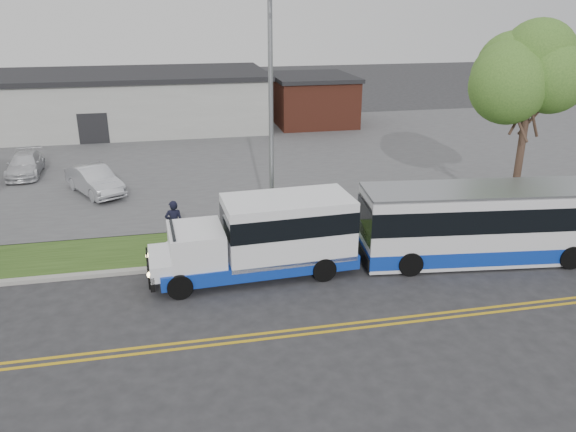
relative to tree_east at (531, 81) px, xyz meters
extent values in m
plane|color=#28282B|center=(-14.00, -3.00, -6.20)|extent=(140.00, 140.00, 0.00)
cube|color=gold|center=(-14.00, -6.85, -6.20)|extent=(70.00, 0.12, 0.01)
cube|color=gold|center=(-14.00, -7.15, -6.20)|extent=(70.00, 0.12, 0.01)
cube|color=#9E9B93|center=(-14.00, -1.90, -6.13)|extent=(80.00, 0.30, 0.15)
cube|color=#294316|center=(-14.00, -0.10, -6.15)|extent=(80.00, 3.30, 0.10)
cube|color=#4C4C4F|center=(-14.00, 14.00, -6.15)|extent=(80.00, 25.00, 0.10)
cube|color=#9E9E99|center=(-20.00, 24.00, -4.20)|extent=(25.00, 10.00, 4.00)
cube|color=black|center=(-20.00, 24.00, -2.03)|extent=(25.40, 10.40, 0.35)
cube|color=black|center=(-20.00, 19.05, -5.10)|extent=(2.00, 0.15, 2.20)
cube|color=brown|center=(-3.50, 23.00, -4.40)|extent=(6.00, 7.00, 3.60)
cube|color=black|center=(-3.50, 23.00, -2.45)|extent=(6.30, 7.30, 0.30)
cylinder|color=#3C2721|center=(0.00, 0.00, -3.72)|extent=(0.32, 0.32, 4.76)
ellipsoid|color=#3C6423|center=(0.00, 0.00, 0.02)|extent=(5.20, 5.20, 4.42)
cylinder|color=gray|center=(-11.00, -0.20, -1.35)|extent=(0.18, 0.18, 9.50)
cube|color=#0F33A4|center=(-12.03, -2.90, -5.64)|extent=(7.10, 2.73, 0.51)
cube|color=white|center=(-10.90, -2.84, -4.46)|extent=(4.64, 2.60, 2.16)
cube|color=black|center=(-10.90, -2.84, -4.10)|extent=(4.66, 2.64, 0.77)
cube|color=white|center=(-14.18, -3.01, -4.82)|extent=(1.96, 2.30, 1.23)
cube|color=black|center=(-14.95, -3.05, -4.61)|extent=(0.21, 1.95, 0.92)
cube|color=white|center=(-15.31, -3.07, -5.33)|extent=(1.14, 2.16, 0.56)
cube|color=black|center=(-15.77, -3.10, -5.64)|extent=(0.27, 2.11, 0.51)
sphere|color=#FFD88C|center=(-15.78, -3.87, -5.38)|extent=(0.22, 0.22, 0.21)
sphere|color=#FFD88C|center=(-15.86, -2.33, -5.38)|extent=(0.22, 0.22, 0.21)
cylinder|color=black|center=(-14.84, -4.16, -5.77)|extent=(0.88, 0.33, 0.86)
cylinder|color=black|center=(-14.96, -1.94, -5.77)|extent=(0.88, 0.33, 0.86)
cylinder|color=black|center=(-9.82, -3.89, -5.77)|extent=(0.88, 0.33, 0.86)
cylinder|color=black|center=(-9.94, -1.68, -5.77)|extent=(0.88, 0.33, 0.86)
cube|color=silver|center=(-2.91, -3.44, -4.76)|extent=(10.47, 3.48, 2.71)
cube|color=#0F33A4|center=(-2.91, -3.44, -5.69)|extent=(10.49, 3.50, 0.56)
cube|color=black|center=(-2.91, -3.44, -4.24)|extent=(10.51, 3.52, 0.89)
cube|color=black|center=(-7.97, -2.87, -4.43)|extent=(0.33, 2.15, 1.49)
cube|color=black|center=(-8.03, -2.86, -5.78)|extent=(0.37, 2.33, 0.47)
cube|color=gray|center=(-2.91, -3.44, -3.38)|extent=(10.47, 3.48, 0.11)
cylinder|color=black|center=(-6.65, -4.12, -5.76)|extent=(0.92, 0.40, 0.90)
cylinder|color=black|center=(-6.41, -1.93, -5.76)|extent=(0.92, 0.40, 0.90)
cylinder|color=black|center=(-0.62, -4.81, -5.76)|extent=(0.92, 0.40, 0.90)
cylinder|color=black|center=(-0.37, -2.62, -5.76)|extent=(0.92, 0.40, 0.90)
imported|color=black|center=(-14.90, 0.03, -5.14)|extent=(0.72, 0.48, 1.93)
imported|color=#B7B9BF|center=(-18.75, 7.60, -5.40)|extent=(3.40, 4.47, 1.41)
imported|color=silver|center=(-22.97, 11.87, -5.50)|extent=(1.92, 4.27, 1.22)
sphere|color=white|center=(-15.20, -0.22, -5.94)|extent=(0.32, 0.32, 0.32)
sphere|color=white|center=(-14.60, 0.28, -5.94)|extent=(0.32, 0.32, 0.32)
camera|label=1|loc=(-14.73, -21.10, 3.05)|focal=35.00mm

